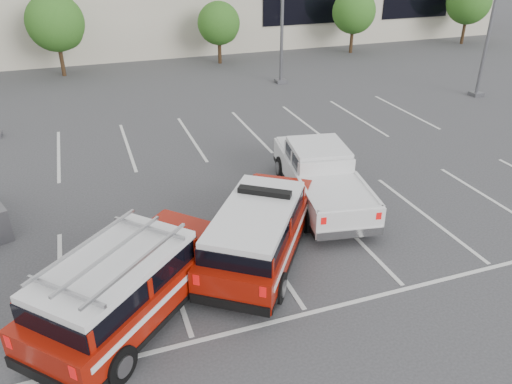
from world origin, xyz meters
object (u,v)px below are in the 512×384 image
Objects in this scene: tree_far_right at (469,3)px; tree_right at (355,13)px; tree_mid_right at (220,25)px; tree_mid_left at (57,24)px; fire_chief_suv at (260,234)px; white_pickup at (321,180)px; ladder_suv at (130,288)px.

tree_right is at bearing -180.00° from tree_far_right.
tree_mid_right is 0.90× the size of tree_right.
fire_chief_suv is at bearing -78.29° from tree_mid_left.
tree_far_right reaches higher than fire_chief_suv.
tree_mid_right is 0.73× the size of fire_chief_suv.
white_pickup is (-12.34, -19.91, -2.07)m from tree_right.
tree_far_right reaches higher than white_pickup.
fire_chief_suv is (-25.36, -22.41, -2.28)m from tree_far_right.
tree_mid_left is 23.78m from ladder_suv.
tree_mid_left is 22.99m from fire_chief_suv.
tree_mid_right reaches higher than fire_chief_suv.
tree_mid_right is 20.13m from white_pickup.
tree_mid_left is 1.21× the size of tree_mid_right.
ladder_suv is at bearing -128.63° from tree_right.
ladder_suv is (-3.54, -1.24, 0.06)m from fire_chief_suv.
tree_right is 0.81× the size of fire_chief_suv.
tree_mid_left is 30.00m from tree_far_right.
tree_far_right is at bearing 51.55° from white_pickup.
tree_mid_left is at bearing 139.01° from ladder_suv.
tree_mid_left is 21.46m from white_pickup.
tree_right is at bearing -0.00° from tree_mid_left.
tree_mid_left is 0.89× the size of fire_chief_suv.
fire_chief_suv is at bearing -124.42° from tree_right.
tree_mid_right is 23.10m from fire_chief_suv.
fire_chief_suv is (4.64, -22.41, -2.28)m from tree_mid_left.
tree_far_right is at bearing 76.94° from fire_chief_suv.
tree_mid_right is at bearing 112.03° from fire_chief_suv.
tree_far_right is at bearing 0.00° from tree_mid_right.
ladder_suv is at bearing -140.51° from white_pickup.
fire_chief_suv is (-15.36, -22.40, -2.01)m from tree_right.
tree_mid_left reaches higher than tree_right.
tree_mid_left and tree_far_right have the same top height.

